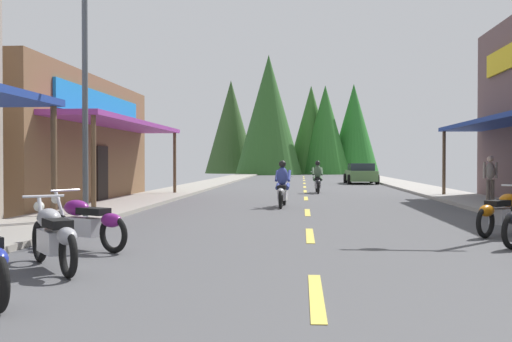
# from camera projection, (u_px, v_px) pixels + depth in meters

# --- Properties ---
(ground) EXTENTS (10.15, 85.36, 0.10)m
(ground) POSITION_uv_depth(u_px,v_px,m) (306.00, 196.00, 27.14)
(ground) COLOR #4C4C4F
(sidewalk_left) EXTENTS (2.44, 85.36, 0.12)m
(sidewalk_left) POSITION_uv_depth(u_px,v_px,m) (171.00, 193.00, 27.63)
(sidewalk_left) COLOR gray
(sidewalk_left) RESTS_ON ground
(sidewalk_right) EXTENTS (2.44, 85.36, 0.12)m
(sidewalk_right) POSITION_uv_depth(u_px,v_px,m) (445.00, 194.00, 26.65)
(sidewalk_right) COLOR #9E9991
(sidewalk_right) RESTS_ON ground
(centerline_dashes) EXTENTS (0.16, 60.01, 0.01)m
(centerline_dashes) POSITION_uv_depth(u_px,v_px,m) (305.00, 192.00, 29.74)
(centerline_dashes) COLOR #E0C64C
(centerline_dashes) RESTS_ON ground
(storefront_left_far) EXTENTS (8.76, 11.98, 4.60)m
(storefront_left_far) POSITION_uv_depth(u_px,v_px,m) (11.00, 141.00, 21.79)
(storefront_left_far) COLOR brown
(storefront_left_far) RESTS_ON ground
(streetlamp_left) EXTENTS (2.11, 0.30, 6.21)m
(streetlamp_left) POSITION_uv_depth(u_px,v_px,m) (98.00, 59.00, 14.36)
(streetlamp_left) COLOR #474C51
(streetlamp_left) RESTS_ON ground
(motorcycle_parked_right_5) EXTENTS (1.59, 1.58, 1.04)m
(motorcycle_parked_right_5) POSITION_uv_depth(u_px,v_px,m) (503.00, 212.00, 12.21)
(motorcycle_parked_right_5) COLOR black
(motorcycle_parked_right_5) RESTS_ON ground
(motorcycle_parked_left_2) EXTENTS (1.40, 1.74, 1.04)m
(motorcycle_parked_left_2) POSITION_uv_depth(u_px,v_px,m) (53.00, 236.00, 8.31)
(motorcycle_parked_left_2) COLOR black
(motorcycle_parked_left_2) RESTS_ON ground
(motorcycle_parked_left_3) EXTENTS (1.90, 1.16, 1.04)m
(motorcycle_parked_left_3) POSITION_uv_depth(u_px,v_px,m) (85.00, 222.00, 10.23)
(motorcycle_parked_left_3) COLOR black
(motorcycle_parked_left_3) RESTS_ON ground
(rider_cruising_lead) EXTENTS (0.60, 2.14, 1.57)m
(rider_cruising_lead) POSITION_uv_depth(u_px,v_px,m) (283.00, 188.00, 19.67)
(rider_cruising_lead) COLOR black
(rider_cruising_lead) RESTS_ON ground
(rider_cruising_trailing) EXTENTS (0.60, 2.14, 1.57)m
(rider_cruising_trailing) POSITION_uv_depth(u_px,v_px,m) (318.00, 180.00, 28.39)
(rider_cruising_trailing) COLOR black
(rider_cruising_trailing) RESTS_ON ground
(pedestrian_waiting) EXTENTS (0.56, 0.34, 1.74)m
(pedestrian_waiting) POSITION_uv_depth(u_px,v_px,m) (490.00, 176.00, 21.42)
(pedestrian_waiting) COLOR #726659
(pedestrian_waiting) RESTS_ON ground
(parked_car_curbside) EXTENTS (2.13, 4.33, 1.40)m
(parked_car_curbside) POSITION_uv_depth(u_px,v_px,m) (361.00, 174.00, 40.44)
(parked_car_curbside) COLOR #4C723F
(parked_car_curbside) RESTS_ON ground
(treeline_backdrop) EXTENTS (21.88, 13.72, 13.94)m
(treeline_backdrop) POSITION_uv_depth(u_px,v_px,m) (290.00, 124.00, 71.32)
(treeline_backdrop) COLOR #2A5623
(treeline_backdrop) RESTS_ON ground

